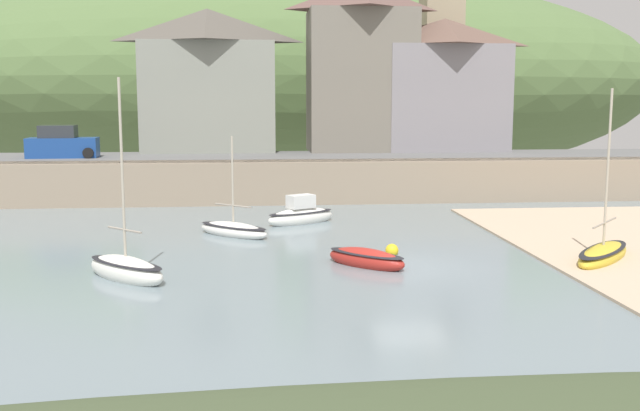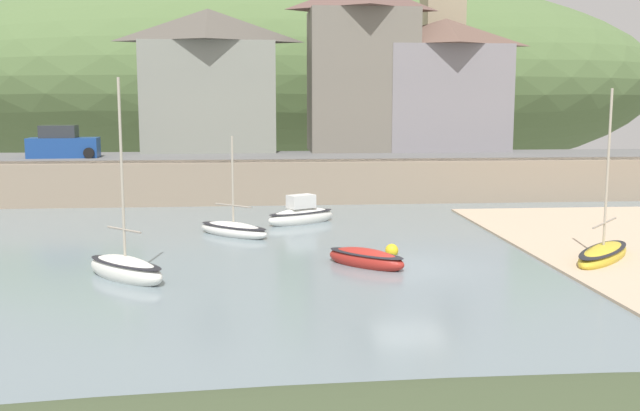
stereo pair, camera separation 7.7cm
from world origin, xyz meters
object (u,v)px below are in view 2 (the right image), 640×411
fishing_boat_green (126,269)px  mooring_buoy (392,250)px  sailboat_far_left (603,254)px  sailboat_blue_trim (301,215)px  church_with_spire (442,23)px  sailboat_tall_mast (366,259)px  parked_car_near_slipway (63,144)px  waterfront_building_left (209,80)px  dinghy_open_wooden (234,230)px  waterfront_building_right (445,84)px  waterfront_building_centre (362,66)px

fishing_boat_green → mooring_buoy: (9.48, 3.10, -0.19)m
sailboat_far_left → sailboat_blue_trim: 14.10m
sailboat_blue_trim → sailboat_far_left: bearing=-72.3°
sailboat_far_left → sailboat_blue_trim: bearing=89.4°
church_with_spire → sailboat_far_left: church_with_spire is taller
church_with_spire → sailboat_far_left: bearing=-92.2°
sailboat_tall_mast → mooring_buoy: bearing=99.9°
fishing_boat_green → parked_car_near_slipway: 22.87m
parked_car_near_slipway → waterfront_building_left: bearing=24.5°
sailboat_far_left → dinghy_open_wooden: size_ratio=1.44×
waterfront_building_left → sailboat_blue_trim: bearing=-71.4°
dinghy_open_wooden → mooring_buoy: dinghy_open_wooden is taller
waterfront_building_right → sailboat_tall_mast: (-9.11, -24.75, -6.68)m
fishing_boat_green → mooring_buoy: 9.97m
waterfront_building_left → fishing_boat_green: size_ratio=1.38×
waterfront_building_left → church_with_spire: bearing=13.4°
sailboat_far_left → mooring_buoy: size_ratio=12.76×
mooring_buoy → fishing_boat_green: bearing=-161.9°
sailboat_far_left → church_with_spire: bearing=39.3°
parked_car_near_slipway → waterfront_building_right: bearing=7.2°
waterfront_building_centre → sailboat_tall_mast: 26.19m
waterfront_building_centre → sailboat_blue_trim: bearing=-108.3°
sailboat_tall_mast → fishing_boat_green: fishing_boat_green is taller
waterfront_building_right → parked_car_near_slipway: (-24.60, -4.50, -3.73)m
parked_car_near_slipway → mooring_buoy: parked_car_near_slipway is taller
sailboat_tall_mast → dinghy_open_wooden: 8.04m
church_with_spire → sailboat_blue_trim: size_ratio=4.77×
sailboat_far_left → sailboat_tall_mast: bearing=130.9°
sailboat_far_left → parked_car_near_slipway: (-24.22, 20.35, 2.92)m
sailboat_far_left → mooring_buoy: (-7.45, 1.96, -0.13)m
waterfront_building_left → sailboat_blue_trim: 17.61m
church_with_spire → dinghy_open_wooden: 28.99m
sailboat_blue_trim → dinghy_open_wooden: size_ratio=0.81×
waterfront_building_left → mooring_buoy: bearing=-70.3°
parked_car_near_slipway → mooring_buoy: bearing=-50.8°
church_with_spire → mooring_buoy: (-8.58, -26.88, -11.25)m
sailboat_blue_trim → mooring_buoy: bearing=-98.3°
sailboat_far_left → sailboat_tall_mast: size_ratio=2.14×
fishing_boat_green → sailboat_blue_trim: bearing=103.0°
waterfront_building_left → dinghy_open_wooden: 19.72m
parked_car_near_slipway → waterfront_building_centre: bearing=10.3°
dinghy_open_wooden → church_with_spire: bearing=97.8°
waterfront_building_right → sailboat_blue_trim: (-10.85, -15.39, -6.54)m
waterfront_building_right → fishing_boat_green: 31.91m
waterfront_building_left → parked_car_near_slipway: bearing=-152.3°
waterfront_building_right → mooring_buoy: (-7.83, -22.88, -6.78)m
waterfront_building_left → waterfront_building_right: 16.02m
sailboat_tall_mast → dinghy_open_wooden: (-4.87, 6.40, 0.00)m
sailboat_far_left → fishing_boat_green: fishing_boat_green is taller
waterfront_building_centre → sailboat_tall_mast: bearing=-97.7°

